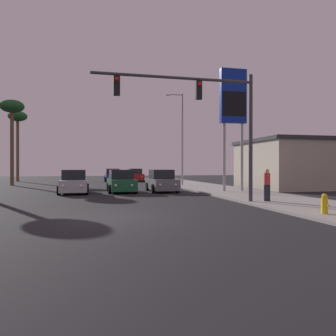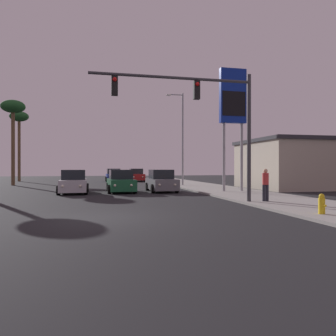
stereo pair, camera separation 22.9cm
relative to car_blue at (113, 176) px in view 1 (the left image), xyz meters
name	(u,v)px [view 1 (the left image)]	position (x,y,z in m)	size (l,w,h in m)	color
ground_plane	(106,218)	(-1.97, -30.46, -0.76)	(120.00, 120.00, 0.00)	black
sidewalk_right	(233,192)	(7.53, -20.46, -0.70)	(5.00, 60.00, 0.12)	gray
building_gas_station	(304,164)	(16.03, -16.86, 1.40)	(10.30, 8.30, 4.30)	#B2A893
car_blue	(113,176)	(0.00, 0.00, 0.00)	(2.04, 4.33, 1.68)	navy
car_red	(135,176)	(3.03, 0.72, 0.00)	(2.04, 4.32, 1.68)	maroon
car_green	(121,182)	(-0.40, -18.17, 0.00)	(2.04, 4.34, 1.68)	#195933
car_silver	(74,183)	(-3.78, -18.41, 0.00)	(2.04, 4.33, 1.68)	#B7B7BC
car_grey	(162,182)	(2.69, -18.16, 0.00)	(2.04, 4.33, 1.68)	slate
traffic_light_mast	(207,109)	(3.08, -27.30, 4.01)	(8.12, 0.36, 6.50)	#38383D
street_lamp	(181,134)	(5.99, -11.65, 4.36)	(1.74, 0.24, 9.00)	#99999E
gas_station_sign	(233,103)	(7.64, -20.27, 5.86)	(2.00, 0.42, 9.00)	#99999E
fire_hydrant	(325,204)	(6.02, -32.07, -0.27)	(0.24, 0.34, 0.76)	gold
pedestrian_on_sidewalk	(267,183)	(6.30, -27.42, 0.27)	(0.34, 0.32, 1.67)	#23232D
palm_tree_mid	(12,111)	(-10.55, -6.46, 6.87)	(2.40, 2.40, 8.79)	brown
palm_tree_far	(18,120)	(-12.10, 3.54, 7.26)	(2.40, 2.40, 9.23)	brown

